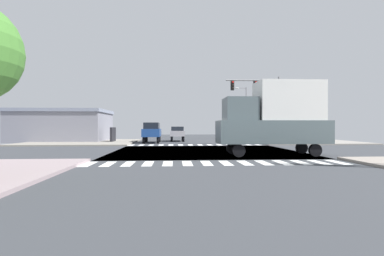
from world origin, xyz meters
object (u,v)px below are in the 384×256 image
traffic_signal_mast (259,95)px  street_lamp (245,108)px  sedan_crossing_3 (177,133)px  bank_building (63,126)px  box_truck_leading_1 (275,116)px  suv_trailing_1 (152,131)px

traffic_signal_mast → street_lamp: 12.25m
street_lamp → sedan_crossing_3: street_lamp is taller
bank_building → traffic_signal_mast: bearing=-18.6°
traffic_signal_mast → box_truck_leading_1: bearing=-101.6°
traffic_signal_mast → bank_building: bearing=161.4°
sedan_crossing_3 → box_truck_leading_1: (6.26, -18.30, 1.45)m
street_lamp → bank_building: (-24.49, -4.41, -2.61)m
street_lamp → suv_trailing_1: 15.69m
street_lamp → sedan_crossing_3: bearing=-153.9°
street_lamp → bank_building: size_ratio=0.62×
street_lamp → suv_trailing_1: size_ratio=1.67×
suv_trailing_1 → traffic_signal_mast: bearing=161.0°
street_lamp → bank_building: bearing=-169.8°
bank_building → suv_trailing_1: size_ratio=2.72×
bank_building → street_lamp: bearing=10.2°
box_truck_leading_1 → suv_trailing_1: box_truck_leading_1 is taller
street_lamp → suv_trailing_1: bearing=-147.8°
traffic_signal_mast → box_truck_leading_1: (-2.27, -11.06, -2.67)m
bank_building → suv_trailing_1: bearing=-18.1°
street_lamp → bank_building: street_lamp is taller
traffic_signal_mast → suv_trailing_1: 12.78m
street_lamp → box_truck_leading_1: size_ratio=1.07×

